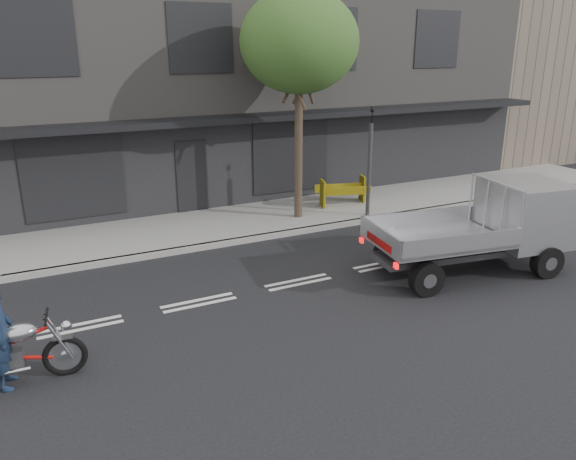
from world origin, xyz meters
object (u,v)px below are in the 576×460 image
at_px(traffic_light_pole, 369,168).
at_px(flatbed_ute, 510,218).
at_px(street_tree, 299,43).
at_px(construction_barrier, 347,192).
at_px(motorcycle, 14,351).
at_px(rider, 0,335).

height_order(traffic_light_pole, flatbed_ute, traffic_light_pole).
bearing_deg(flatbed_ute, street_tree, 125.15).
xyz_separation_m(traffic_light_pole, construction_barrier, (-0.00, 1.22, -1.04)).
bearing_deg(traffic_light_pole, construction_barrier, 90.03).
height_order(motorcycle, flatbed_ute, flatbed_ute).
bearing_deg(motorcycle, rider, -172.64).
height_order(traffic_light_pole, construction_barrier, traffic_light_pole).
height_order(traffic_light_pole, rider, traffic_light_pole).
distance_m(flatbed_ute, construction_barrier, 6.09).
relative_size(motorcycle, construction_barrier, 1.33).
relative_size(motorcycle, rider, 1.22).
bearing_deg(rider, motorcycle, -82.64).
xyz_separation_m(motorcycle, flatbed_ute, (10.95, 0.09, 0.68)).
distance_m(motorcycle, rider, 0.35).
bearing_deg(construction_barrier, motorcycle, -149.00).
distance_m(traffic_light_pole, rider, 11.42).
bearing_deg(rider, flatbed_ute, -82.12).
distance_m(traffic_light_pole, construction_barrier, 1.60).
bearing_deg(traffic_light_pole, street_tree, 156.97).
relative_size(flatbed_ute, construction_barrier, 3.03).
bearing_deg(motorcycle, street_tree, 42.49).
bearing_deg(construction_barrier, rider, -149.37).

